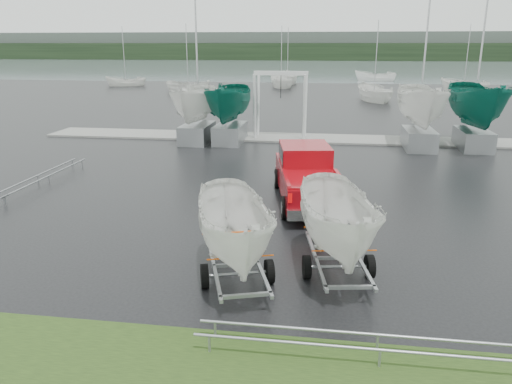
# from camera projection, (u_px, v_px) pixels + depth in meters

# --- Properties ---
(ground_plane) EXTENTS (120.00, 120.00, 0.00)m
(ground_plane) POSITION_uv_depth(u_px,v_px,m) (249.00, 200.00, 18.98)
(ground_plane) COLOR black
(ground_plane) RESTS_ON ground
(lake) EXTENTS (300.00, 300.00, 0.00)m
(lake) POSITION_uv_depth(u_px,v_px,m) (318.00, 70.00, 113.81)
(lake) COLOR gray
(lake) RESTS_ON ground
(dock) EXTENTS (30.00, 3.00, 0.12)m
(dock) POSITION_uv_depth(u_px,v_px,m) (282.00, 138.00, 31.30)
(dock) COLOR gray
(dock) RESTS_ON ground
(treeline) EXTENTS (300.00, 8.00, 6.00)m
(treeline) POSITION_uv_depth(u_px,v_px,m) (324.00, 52.00, 179.33)
(treeline) COLOR black
(treeline) RESTS_ON ground
(far_hill) EXTENTS (300.00, 6.00, 10.00)m
(far_hill) POSITION_uv_depth(u_px,v_px,m) (324.00, 46.00, 186.35)
(far_hill) COLOR #4C5651
(far_hill) RESTS_ON ground
(pickup_truck) EXTENTS (3.00, 6.20, 1.98)m
(pickup_truck) POSITION_uv_depth(u_px,v_px,m) (307.00, 173.00, 18.78)
(pickup_truck) COLOR maroon
(pickup_truck) RESTS_ON ground
(trailer_hitched) EXTENTS (2.08, 3.75, 5.26)m
(trailer_hitched) POSITION_uv_depth(u_px,v_px,m) (342.00, 167.00, 12.06)
(trailer_hitched) COLOR gray
(trailer_hitched) RESTS_ON ground
(trailer_parked) EXTENTS (2.23, 3.79, 5.14)m
(trailer_parked) POSITION_uv_depth(u_px,v_px,m) (235.00, 174.00, 11.69)
(trailer_parked) COLOR gray
(trailer_parked) RESTS_ON ground
(boat_hoist) EXTENTS (3.30, 2.18, 4.12)m
(boat_hoist) POSITION_uv_depth(u_px,v_px,m) (281.00, 95.00, 30.57)
(boat_hoist) COLOR silver
(boat_hoist) RESTS_ON ground
(keelboat_0) EXTENTS (2.27, 3.20, 10.44)m
(keelboat_0) POSITION_uv_depth(u_px,v_px,m) (195.00, 82.00, 29.08)
(keelboat_0) COLOR gray
(keelboat_0) RESTS_ON ground
(keelboat_1) EXTENTS (2.35, 3.20, 7.35)m
(keelboat_1) POSITION_uv_depth(u_px,v_px,m) (229.00, 79.00, 28.96)
(keelboat_1) COLOR gray
(keelboat_1) RESTS_ON ground
(keelboat_2) EXTENTS (2.48, 3.20, 10.65)m
(keelboat_2) POSITION_uv_depth(u_px,v_px,m) (424.00, 78.00, 27.18)
(keelboat_2) COLOR gray
(keelboat_2) RESTS_ON ground
(keelboat_3) EXTENTS (2.61, 3.20, 10.79)m
(keelboat_3) POSITION_uv_depth(u_px,v_px,m) (481.00, 74.00, 26.99)
(keelboat_3) COLOR gray
(keelboat_3) RESTS_ON ground
(mast_rack_0) EXTENTS (0.56, 6.50, 0.06)m
(mast_rack_0) POSITION_uv_depth(u_px,v_px,m) (43.00, 176.00, 21.09)
(mast_rack_0) COLOR gray
(mast_rack_0) RESTS_ON ground
(mast_rack_2) EXTENTS (7.00, 0.56, 0.06)m
(mast_rack_2) POSITION_uv_depth(u_px,v_px,m) (379.00, 342.00, 9.32)
(mast_rack_2) COLOR gray
(mast_rack_2) RESTS_ON ground
(moored_boat_0) EXTENTS (3.25, 3.22, 11.23)m
(moored_boat_0) POSITION_uv_depth(u_px,v_px,m) (188.00, 93.00, 60.45)
(moored_boat_0) COLOR silver
(moored_boat_0) RESTS_ON ground
(moored_boat_1) EXTENTS (3.20, 3.25, 11.40)m
(moored_boat_1) POSITION_uv_depth(u_px,v_px,m) (281.00, 88.00, 67.76)
(moored_boat_1) COLOR silver
(moored_boat_1) RESTS_ON ground
(moored_boat_2) EXTENTS (3.23, 3.28, 11.53)m
(moored_boat_2) POSITION_uv_depth(u_px,v_px,m) (373.00, 101.00, 51.85)
(moored_boat_2) COLOR silver
(moored_boat_2) RESTS_ON ground
(moored_boat_3) EXTENTS (3.56, 3.56, 11.31)m
(moored_boat_3) POSITION_uv_depth(u_px,v_px,m) (463.00, 92.00, 61.20)
(moored_boat_3) COLOR silver
(moored_boat_3) RESTS_ON ground
(moored_boat_4) EXTENTS (2.56, 2.51, 10.80)m
(moored_boat_4) POSITION_uv_depth(u_px,v_px,m) (126.00, 86.00, 69.99)
(moored_boat_4) COLOR silver
(moored_boat_4) RESTS_ON ground
(moored_boat_5) EXTENTS (2.99, 2.94, 11.28)m
(moored_boat_5) POSITION_uv_depth(u_px,v_px,m) (375.00, 81.00, 79.62)
(moored_boat_5) COLOR silver
(moored_boat_5) RESTS_ON ground
(moored_boat_6) EXTENTS (2.91, 2.98, 11.70)m
(moored_boat_6) POSITION_uv_depth(u_px,v_px,m) (287.00, 84.00, 73.96)
(moored_boat_6) COLOR silver
(moored_boat_6) RESTS_ON ground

